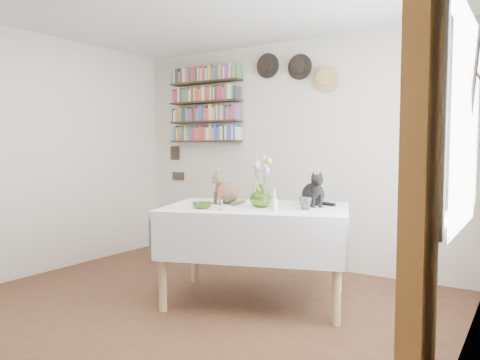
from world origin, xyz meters
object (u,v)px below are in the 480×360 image
Objects in this scene: tabby_cat at (228,186)px; dining_table at (256,230)px; flower_vase at (261,196)px; bookshelf_unit at (205,105)px; black_cat at (313,188)px.

dining_table is at bearing 10.10° from tabby_cat.
flower_vase is at bearing -25.49° from dining_table.
dining_table is 2.28m from bookshelf_unit.
flower_vase is at bearing 6.93° from tabby_cat.
dining_table is 0.61m from black_cat.
tabby_cat is (-0.32, 0.04, 0.36)m from dining_table.
flower_vase is 0.19× the size of bookshelf_unit.
tabby_cat is 0.39m from flower_vase.
dining_table is at bearing 177.29° from black_cat.
bookshelf_unit is (-1.15, 1.20, 0.87)m from tabby_cat.
dining_table is 1.78× the size of bookshelf_unit.
tabby_cat is 0.75m from black_cat.
tabby_cat is at bearing 159.73° from black_cat.
dining_table is at bearing 154.51° from flower_vase.
black_cat is at bearing 37.20° from dining_table.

